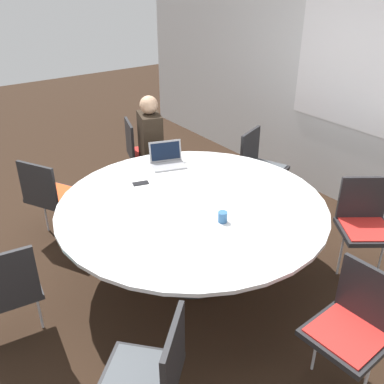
# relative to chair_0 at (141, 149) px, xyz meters

# --- Properties ---
(ground_plane) EXTENTS (16.00, 16.00, 0.00)m
(ground_plane) POSITION_rel_chair_0_xyz_m (1.71, -0.50, -0.52)
(ground_plane) COLOR black
(wall_back) EXTENTS (8.00, 0.07, 2.70)m
(wall_back) POSITION_rel_chair_0_xyz_m (1.71, 1.72, 0.83)
(wall_back) COLOR silver
(wall_back) RESTS_ON ground_plane
(conference_table) EXTENTS (2.19, 2.19, 0.74)m
(conference_table) POSITION_rel_chair_0_xyz_m (1.71, -0.50, 0.13)
(conference_table) COLOR #333333
(conference_table) RESTS_ON ground_plane
(chair_0) EXTENTS (0.55, 0.54, 0.87)m
(chair_0) POSITION_rel_chair_0_xyz_m (0.00, 0.00, 0.00)
(chair_0) COLOR #262628
(chair_0) RESTS_ON ground_plane
(chair_1) EXTENTS (0.59, 0.58, 0.87)m
(chair_1) POSITION_rel_chair_0_xyz_m (0.44, -1.26, 0.00)
(chair_1) COLOR #262628
(chair_1) RESTS_ON ground_plane
(chair_2) EXTENTS (0.47, 0.49, 0.87)m
(chair_2) POSITION_rel_chair_0_xyz_m (1.60, -1.98, 0.00)
(chair_2) COLOR #262628
(chair_2) RESTS_ON ground_plane
(chair_3) EXTENTS (0.61, 0.61, 0.87)m
(chair_3) POSITION_rel_chair_0_xyz_m (2.78, -1.54, 0.00)
(chair_3) COLOR #262628
(chair_3) RESTS_ON ground_plane
(chair_4) EXTENTS (0.46, 0.44, 0.87)m
(chair_4) POSITION_rel_chair_0_xyz_m (3.19, -0.34, 0.00)
(chair_4) COLOR #262628
(chair_4) RESTS_ON ground_plane
(chair_5) EXTENTS (0.60, 0.60, 0.87)m
(chair_5) POSITION_rel_chair_0_xyz_m (2.52, 0.75, 0.00)
(chair_5) COLOR #262628
(chair_5) RESTS_ON ground_plane
(chair_6) EXTENTS (0.55, 0.56, 0.87)m
(chair_6) POSITION_rel_chair_0_xyz_m (1.11, 0.86, 0.00)
(chair_6) COLOR #262628
(chair_6) RESTS_ON ground_plane
(person_0) EXTENTS (0.41, 0.33, 1.22)m
(person_0) POSITION_rel_chair_0_xyz_m (0.25, 0.00, 0.19)
(person_0) COLOR #2D2319
(person_0) RESTS_ON ground_plane
(laptop) EXTENTS (0.33, 0.38, 0.21)m
(laptop) POSITION_rel_chair_0_xyz_m (0.96, -0.25, 0.27)
(laptop) COLOR #99999E
(laptop) RESTS_ON conference_table
(coffee_cup) EXTENTS (0.07, 0.07, 0.08)m
(coffee_cup) POSITION_rel_chair_0_xyz_m (2.08, -0.48, 0.26)
(coffee_cup) COLOR #33669E
(coffee_cup) RESTS_ON conference_table
(cell_phone) EXTENTS (0.11, 0.15, 0.01)m
(cell_phone) POSITION_rel_chair_0_xyz_m (1.17, -0.66, 0.22)
(cell_phone) COLOR black
(cell_phone) RESTS_ON conference_table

